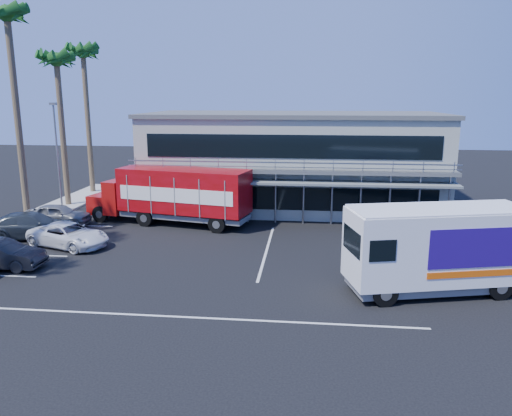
# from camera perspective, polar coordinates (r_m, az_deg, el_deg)

# --- Properties ---
(ground) EXTENTS (120.00, 120.00, 0.00)m
(ground) POSITION_cam_1_polar(r_m,az_deg,el_deg) (25.77, -3.84, -6.75)
(ground) COLOR black
(ground) RESTS_ON ground
(building) EXTENTS (22.40, 12.00, 7.30)m
(building) POSITION_cam_1_polar(r_m,az_deg,el_deg) (39.18, 4.23, 5.48)
(building) COLOR #959C8F
(building) RESTS_ON ground
(curb_strip) EXTENTS (3.00, 32.00, 0.16)m
(curb_strip) POSITION_cam_1_polar(r_m,az_deg,el_deg) (36.60, -25.91, -2.00)
(curb_strip) COLOR #A5A399
(curb_strip) RESTS_ON ground
(palm_d) EXTENTS (2.80, 2.80, 14.75)m
(palm_d) POSITION_cam_1_polar(r_m,az_deg,el_deg) (37.64, -26.47, 17.91)
(palm_d) COLOR brown
(palm_d) RESTS_ON ground
(palm_e) EXTENTS (2.80, 2.80, 12.25)m
(palm_e) POSITION_cam_1_polar(r_m,az_deg,el_deg) (41.56, -21.79, 14.61)
(palm_e) COLOR brown
(palm_e) RESTS_ON ground
(palm_f) EXTENTS (2.80, 2.80, 13.25)m
(palm_f) POSITION_cam_1_polar(r_m,az_deg,el_deg) (46.73, -19.11, 15.61)
(palm_f) COLOR brown
(palm_f) RESTS_ON ground
(light_pole_far) EXTENTS (0.50, 0.25, 8.09)m
(light_pole_far) POSITION_cam_1_polar(r_m,az_deg,el_deg) (39.72, -21.76, 5.94)
(light_pole_far) COLOR gray
(light_pole_far) RESTS_ON ground
(red_truck) EXTENTS (11.67, 4.98, 3.83)m
(red_truck) POSITION_cam_1_polar(r_m,az_deg,el_deg) (34.12, -9.37, 1.62)
(red_truck) COLOR #9D0E0C
(red_truck) RESTS_ON ground
(white_van) EXTENTS (8.30, 4.53, 3.85)m
(white_van) POSITION_cam_1_polar(r_m,az_deg,el_deg) (23.35, 20.05, -4.32)
(white_van) COLOR white
(white_van) RESTS_ON ground
(parked_car_b) EXTENTS (4.41, 1.57, 1.45)m
(parked_car_b) POSITION_cam_1_polar(r_m,az_deg,el_deg) (28.45, -27.23, -4.75)
(parked_car_b) COLOR black
(parked_car_b) RESTS_ON ground
(parked_car_c) EXTENTS (5.39, 3.77, 1.37)m
(parked_car_c) POSITION_cam_1_polar(r_m,az_deg,el_deg) (30.91, -20.64, -2.91)
(parked_car_c) COLOR white
(parked_car_c) RESTS_ON ground
(parked_car_d) EXTENTS (5.86, 3.55, 1.59)m
(parked_car_d) POSITION_cam_1_polar(r_m,az_deg,el_deg) (33.50, -24.17, -1.85)
(parked_car_d) COLOR #282E35
(parked_car_d) RESTS_ON ground
(parked_car_e) EXTENTS (4.37, 1.95, 1.46)m
(parked_car_e) POSITION_cam_1_polar(r_m,az_deg,el_deg) (36.22, -21.66, -0.70)
(parked_car_e) COLOR slate
(parked_car_e) RESTS_ON ground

